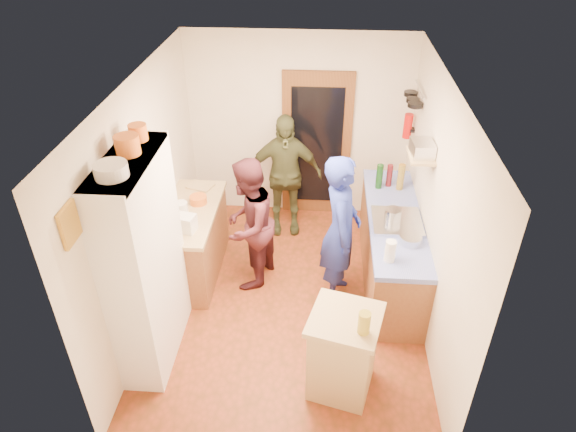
# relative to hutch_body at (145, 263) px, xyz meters

# --- Properties ---
(floor) EXTENTS (3.00, 4.00, 0.02)m
(floor) POSITION_rel_hutch_body_xyz_m (1.30, 0.80, -1.11)
(floor) COLOR maroon
(floor) RESTS_ON ground
(ceiling) EXTENTS (3.00, 4.00, 0.02)m
(ceiling) POSITION_rel_hutch_body_xyz_m (1.30, 0.80, 1.51)
(ceiling) COLOR silver
(ceiling) RESTS_ON ground
(wall_back) EXTENTS (3.00, 0.02, 2.60)m
(wall_back) POSITION_rel_hutch_body_xyz_m (1.30, 2.81, 0.20)
(wall_back) COLOR silver
(wall_back) RESTS_ON ground
(wall_front) EXTENTS (3.00, 0.02, 2.60)m
(wall_front) POSITION_rel_hutch_body_xyz_m (1.30, -1.21, 0.20)
(wall_front) COLOR silver
(wall_front) RESTS_ON ground
(wall_left) EXTENTS (0.02, 4.00, 2.60)m
(wall_left) POSITION_rel_hutch_body_xyz_m (-0.21, 0.80, 0.20)
(wall_left) COLOR silver
(wall_left) RESTS_ON ground
(wall_right) EXTENTS (0.02, 4.00, 2.60)m
(wall_right) POSITION_rel_hutch_body_xyz_m (2.81, 0.80, 0.20)
(wall_right) COLOR silver
(wall_right) RESTS_ON ground
(door_frame) EXTENTS (0.95, 0.06, 2.10)m
(door_frame) POSITION_rel_hutch_body_xyz_m (1.55, 2.77, -0.05)
(door_frame) COLOR brown
(door_frame) RESTS_ON ground
(door_glass) EXTENTS (0.70, 0.02, 1.70)m
(door_glass) POSITION_rel_hutch_body_xyz_m (1.55, 2.74, -0.05)
(door_glass) COLOR black
(door_glass) RESTS_ON door_frame
(hutch_body) EXTENTS (0.40, 1.20, 2.20)m
(hutch_body) POSITION_rel_hutch_body_xyz_m (0.00, 0.00, 0.00)
(hutch_body) COLOR white
(hutch_body) RESTS_ON ground
(hutch_top_shelf) EXTENTS (0.40, 1.14, 0.04)m
(hutch_top_shelf) POSITION_rel_hutch_body_xyz_m (0.00, 0.00, 1.08)
(hutch_top_shelf) COLOR white
(hutch_top_shelf) RESTS_ON hutch_body
(plate_stack) EXTENTS (0.27, 0.27, 0.11)m
(plate_stack) POSITION_rel_hutch_body_xyz_m (0.00, -0.29, 1.16)
(plate_stack) COLOR white
(plate_stack) RESTS_ON hutch_top_shelf
(orange_pot_a) EXTENTS (0.21, 0.21, 0.17)m
(orange_pot_a) POSITION_rel_hutch_body_xyz_m (0.00, 0.10, 1.18)
(orange_pot_a) COLOR orange
(orange_pot_a) RESTS_ON hutch_top_shelf
(orange_pot_b) EXTENTS (0.16, 0.16, 0.15)m
(orange_pot_b) POSITION_rel_hutch_body_xyz_m (0.00, 0.38, 1.17)
(orange_pot_b) COLOR orange
(orange_pot_b) RESTS_ON hutch_top_shelf
(left_counter_base) EXTENTS (0.60, 1.40, 0.85)m
(left_counter_base) POSITION_rel_hutch_body_xyz_m (0.10, 1.25, -0.68)
(left_counter_base) COLOR brown
(left_counter_base) RESTS_ON ground
(left_counter_top) EXTENTS (0.64, 1.44, 0.05)m
(left_counter_top) POSITION_rel_hutch_body_xyz_m (0.10, 1.25, -0.23)
(left_counter_top) COLOR tan
(left_counter_top) RESTS_ON left_counter_base
(toaster) EXTENTS (0.29, 0.22, 0.19)m
(toaster) POSITION_rel_hutch_body_xyz_m (0.15, 0.85, -0.10)
(toaster) COLOR white
(toaster) RESTS_ON left_counter_top
(kettle) EXTENTS (0.15, 0.15, 0.17)m
(kettle) POSITION_rel_hutch_body_xyz_m (0.05, 1.14, -0.11)
(kettle) COLOR white
(kettle) RESTS_ON left_counter_top
(orange_bowl) EXTENTS (0.23, 0.23, 0.09)m
(orange_bowl) POSITION_rel_hutch_body_xyz_m (0.18, 1.42, -0.15)
(orange_bowl) COLOR orange
(orange_bowl) RESTS_ON left_counter_top
(chopping_board) EXTENTS (0.35, 0.30, 0.02)m
(chopping_board) POSITION_rel_hutch_body_xyz_m (0.12, 1.80, -0.19)
(chopping_board) COLOR tan
(chopping_board) RESTS_ON left_counter_top
(right_counter_base) EXTENTS (0.60, 2.20, 0.84)m
(right_counter_base) POSITION_rel_hutch_body_xyz_m (2.50, 1.30, -0.68)
(right_counter_base) COLOR brown
(right_counter_base) RESTS_ON ground
(right_counter_top) EXTENTS (0.62, 2.22, 0.06)m
(right_counter_top) POSITION_rel_hutch_body_xyz_m (2.50, 1.30, -0.23)
(right_counter_top) COLOR #0723C3
(right_counter_top) RESTS_ON right_counter_base
(hob) EXTENTS (0.55, 0.58, 0.04)m
(hob) POSITION_rel_hutch_body_xyz_m (2.50, 1.16, -0.18)
(hob) COLOR silver
(hob) RESTS_ON right_counter_top
(pot_on_hob) EXTENTS (0.18, 0.18, 0.12)m
(pot_on_hob) POSITION_rel_hutch_body_xyz_m (2.45, 1.19, -0.10)
(pot_on_hob) COLOR silver
(pot_on_hob) RESTS_ON hob
(bottle_a) EXTENTS (0.09, 0.09, 0.32)m
(bottle_a) POSITION_rel_hutch_body_xyz_m (2.35, 1.94, -0.04)
(bottle_a) COLOR #143F14
(bottle_a) RESTS_ON right_counter_top
(bottle_b) EXTENTS (0.09, 0.09, 0.29)m
(bottle_b) POSITION_rel_hutch_body_xyz_m (2.48, 2.00, -0.05)
(bottle_b) COLOR #591419
(bottle_b) RESTS_ON right_counter_top
(bottle_c) EXTENTS (0.10, 0.10, 0.34)m
(bottle_c) POSITION_rel_hutch_body_xyz_m (2.61, 1.93, -0.03)
(bottle_c) COLOR olive
(bottle_c) RESTS_ON right_counter_top
(paper_towel) EXTENTS (0.11, 0.11, 0.24)m
(paper_towel) POSITION_rel_hutch_body_xyz_m (2.35, 0.47, -0.08)
(paper_towel) COLOR white
(paper_towel) RESTS_ON right_counter_top
(mixing_bowl) EXTENTS (0.26, 0.26, 0.09)m
(mixing_bowl) POSITION_rel_hutch_body_xyz_m (2.60, 0.78, -0.16)
(mixing_bowl) COLOR silver
(mixing_bowl) RESTS_ON right_counter_top
(island_base) EXTENTS (0.67, 0.67, 0.86)m
(island_base) POSITION_rel_hutch_body_xyz_m (1.89, -0.39, -0.67)
(island_base) COLOR tan
(island_base) RESTS_ON ground
(island_top) EXTENTS (0.76, 0.76, 0.05)m
(island_top) POSITION_rel_hutch_body_xyz_m (1.89, -0.39, -0.22)
(island_top) COLOR tan
(island_top) RESTS_ON island_base
(cutting_board) EXTENTS (0.41, 0.36, 0.02)m
(cutting_board) POSITION_rel_hutch_body_xyz_m (1.86, -0.32, -0.21)
(cutting_board) COLOR white
(cutting_board) RESTS_ON island_top
(oil_jar) EXTENTS (0.13, 0.13, 0.21)m
(oil_jar) POSITION_rel_hutch_body_xyz_m (2.04, -0.55, -0.08)
(oil_jar) COLOR #AD9E2D
(oil_jar) RESTS_ON island_top
(pan_rail) EXTENTS (0.02, 0.65, 0.02)m
(pan_rail) POSITION_rel_hutch_body_xyz_m (2.76, 2.33, 0.95)
(pan_rail) COLOR silver
(pan_rail) RESTS_ON wall_right
(pan_hang_a) EXTENTS (0.18, 0.18, 0.05)m
(pan_hang_a) POSITION_rel_hutch_body_xyz_m (2.70, 2.15, 0.82)
(pan_hang_a) COLOR black
(pan_hang_a) RESTS_ON pan_rail
(pan_hang_b) EXTENTS (0.16, 0.16, 0.05)m
(pan_hang_b) POSITION_rel_hutch_body_xyz_m (2.70, 2.35, 0.80)
(pan_hang_b) COLOR black
(pan_hang_b) RESTS_ON pan_rail
(pan_hang_c) EXTENTS (0.17, 0.17, 0.05)m
(pan_hang_c) POSITION_rel_hutch_body_xyz_m (2.70, 2.55, 0.81)
(pan_hang_c) COLOR black
(pan_hang_c) RESTS_ON pan_rail
(wall_shelf) EXTENTS (0.26, 0.42, 0.03)m
(wall_shelf) POSITION_rel_hutch_body_xyz_m (2.67, 1.25, 0.60)
(wall_shelf) COLOR tan
(wall_shelf) RESTS_ON wall_right
(radio) EXTENTS (0.24, 0.32, 0.15)m
(radio) POSITION_rel_hutch_body_xyz_m (2.67, 1.25, 0.69)
(radio) COLOR silver
(radio) RESTS_ON wall_shelf
(ext_bracket) EXTENTS (0.06, 0.10, 0.04)m
(ext_bracket) POSITION_rel_hutch_body_xyz_m (2.77, 2.50, 0.35)
(ext_bracket) COLOR black
(ext_bracket) RESTS_ON wall_right
(fire_extinguisher) EXTENTS (0.11, 0.11, 0.32)m
(fire_extinguisher) POSITION_rel_hutch_body_xyz_m (2.71, 2.50, 0.40)
(fire_extinguisher) COLOR red
(fire_extinguisher) RESTS_ON wall_right
(picture_frame) EXTENTS (0.03, 0.25, 0.30)m
(picture_frame) POSITION_rel_hutch_body_xyz_m (-0.18, -0.75, 0.95)
(picture_frame) COLOR gold
(picture_frame) RESTS_ON wall_left
(person_hob) EXTENTS (0.44, 0.66, 1.81)m
(person_hob) POSITION_rel_hutch_body_xyz_m (1.90, 0.94, -0.20)
(person_hob) COLOR navy
(person_hob) RESTS_ON ground
(person_left) EXTENTS (0.81, 0.93, 1.63)m
(person_left) POSITION_rel_hutch_body_xyz_m (0.85, 1.16, -0.28)
(person_left) COLOR #451C23
(person_left) RESTS_ON ground
(person_back) EXTENTS (1.03, 0.51, 1.70)m
(person_back) POSITION_rel_hutch_body_xyz_m (1.15, 2.26, -0.25)
(person_back) COLOR #3B3F23
(person_back) RESTS_ON ground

